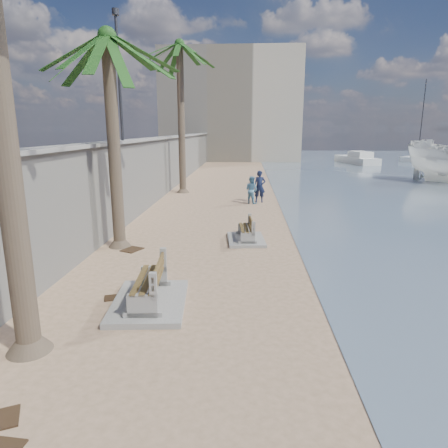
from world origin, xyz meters
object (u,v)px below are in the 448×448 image
object	(u,v)px
bench_near	(149,287)
palm_back	(180,47)
bench_far	(246,232)
sailboat_west	(418,158)
yacht_far	(356,160)
person_b	(251,188)
person_a	(260,184)
palm_mid	(107,39)

from	to	relation	value
bench_near	palm_back	world-z (taller)	palm_back
bench_far	sailboat_west	distance (m)	46.94
bench_near	yacht_far	world-z (taller)	yacht_far
bench_near	person_b	xyz separation A→B (m)	(2.56, 13.51, 0.40)
bench_near	person_a	world-z (taller)	person_a
person_b	sailboat_west	size ratio (longest dim) A/B	0.16
bench_near	sailboat_west	distance (m)	53.05
palm_back	sailboat_west	size ratio (longest dim) A/B	0.96
bench_far	person_a	distance (m)	8.27
bench_near	palm_back	bearing A→B (deg)	96.31
palm_back	person_b	xyz separation A→B (m)	(4.47, -3.76, -8.12)
bench_far	person_a	size ratio (longest dim) A/B	0.99
bench_far	palm_mid	bearing A→B (deg)	-167.75
palm_back	yacht_far	xyz separation A→B (m)	(17.65, 24.35, -8.62)
palm_mid	sailboat_west	distance (m)	50.52
palm_back	person_a	size ratio (longest dim) A/B	4.86
bench_far	yacht_far	world-z (taller)	yacht_far
palm_back	sailboat_west	xyz separation A→B (m)	(27.09, 29.42, -8.64)
person_b	sailboat_west	world-z (taller)	sailboat_west
palm_back	bench_near	bearing A→B (deg)	-83.69
palm_back	person_a	world-z (taller)	palm_back
person_a	sailboat_west	world-z (taller)	sailboat_west
bench_far	palm_back	size ratio (longest dim) A/B	0.20
bench_far	yacht_far	xyz separation A→B (m)	(13.45, 35.91, -0.01)
palm_back	person_a	xyz separation A→B (m)	(4.94, -3.34, -7.93)
sailboat_west	palm_mid	bearing A→B (deg)	-123.13
person_a	yacht_far	size ratio (longest dim) A/B	0.26
bench_near	person_a	size ratio (longest dim) A/B	1.26
person_b	yacht_far	distance (m)	31.05
bench_near	palm_mid	bearing A→B (deg)	114.97
palm_mid	person_b	xyz separation A→B (m)	(4.77, 8.77, -6.02)
palm_mid	bench_far	bearing A→B (deg)	12.25
person_a	person_b	size ratio (longest dim) A/B	1.21
bench_far	person_b	distance (m)	7.81
person_a	sailboat_west	size ratio (longest dim) A/B	0.20
bench_near	yacht_far	size ratio (longest dim) A/B	0.32
palm_mid	palm_back	distance (m)	12.71
person_a	person_b	distance (m)	0.66
person_b	bench_far	bearing A→B (deg)	124.15
yacht_far	sailboat_west	xyz separation A→B (m)	(9.44, 5.07, -0.02)
bench_far	yacht_far	size ratio (longest dim) A/B	0.26
bench_far	palm_mid	distance (m)	7.97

